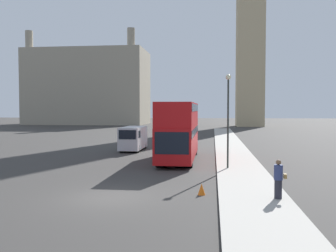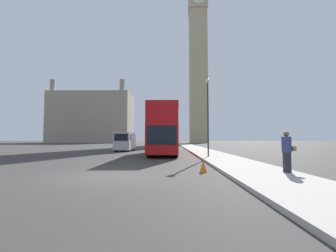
# 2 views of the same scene
# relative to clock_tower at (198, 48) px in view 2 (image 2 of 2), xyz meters

# --- Properties ---
(ground_plane) EXTENTS (300.00, 300.00, 0.00)m
(ground_plane) POSITION_rel_clock_tower_xyz_m (-13.28, -72.69, -35.54)
(ground_plane) COLOR #383533
(sidewalk_strip) EXTENTS (3.17, 120.00, 0.15)m
(sidewalk_strip) POSITION_rel_clock_tower_xyz_m (-6.69, -72.69, -35.46)
(sidewalk_strip) COLOR #ADA89E
(sidewalk_strip) RESTS_ON ground_plane
(clock_tower) EXTENTS (6.73, 6.90, 69.40)m
(clock_tower) POSITION_rel_clock_tower_xyz_m (0.00, 0.00, 0.00)
(clock_tower) COLOR tan
(clock_tower) RESTS_ON ground_plane
(building_block_distant) EXTENTS (31.10, 15.84, 23.94)m
(building_block_distant) POSITION_rel_clock_tower_xyz_m (-41.85, 8.35, -25.69)
(building_block_distant) COLOR #9E937F
(building_block_distant) RESTS_ON ground_plane
(red_double_decker_bus) EXTENTS (2.62, 10.42, 4.56)m
(red_double_decker_bus) POSITION_rel_clock_tower_xyz_m (-11.22, -59.84, -33.00)
(red_double_decker_bus) COLOR #B71114
(red_double_decker_bus) RESTS_ON ground_plane
(white_van) EXTENTS (1.93, 5.15, 2.32)m
(white_van) POSITION_rel_clock_tower_xyz_m (-16.32, -53.45, -34.29)
(white_van) COLOR silver
(white_van) RESTS_ON ground_plane
(pedestrian) EXTENTS (0.54, 0.38, 1.72)m
(pedestrian) POSITION_rel_clock_tower_xyz_m (-5.68, -72.65, -34.53)
(pedestrian) COLOR #23232D
(pedestrian) RESTS_ON sidewalk_strip
(street_lamp) EXTENTS (0.36, 0.36, 6.23)m
(street_lamp) POSITION_rel_clock_tower_xyz_m (-7.55, -64.28, -31.34)
(street_lamp) COLOR #2D332D
(street_lamp) RESTS_ON sidewalk_strip
(traffic_cone) EXTENTS (0.36, 0.36, 0.55)m
(traffic_cone) POSITION_rel_clock_tower_xyz_m (-9.06, -71.70, -35.26)
(traffic_cone) COLOR orange
(traffic_cone) RESTS_ON ground_plane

